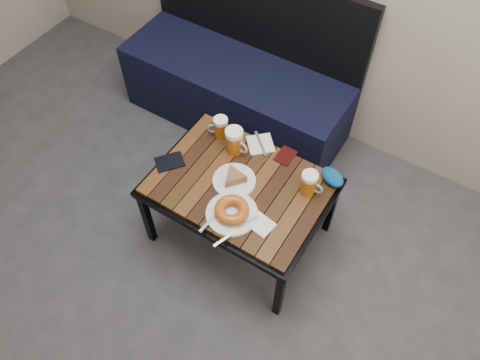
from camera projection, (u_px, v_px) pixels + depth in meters
The scene contains 12 objects.
bench at pixel (238, 86), 2.89m from camera, with size 1.40×0.50×0.95m.
cafe_table at pixel (240, 189), 2.25m from camera, with size 0.84×0.62×0.47m.
beer_mug_left at pixel (220, 127), 2.35m from camera, with size 0.11×0.09×0.12m.
beer_mug_centre at pixel (235, 141), 2.28m from camera, with size 0.13×0.09×0.14m.
beer_mug_right at pixel (309, 183), 2.14m from camera, with size 0.11×0.08×0.12m.
plate_pie at pixel (234, 179), 2.20m from camera, with size 0.21×0.21×0.06m.
plate_bagel at pixel (232, 212), 2.09m from camera, with size 0.24×0.30×0.07m.
napkin_left at pixel (260, 144), 2.35m from camera, with size 0.18×0.18×0.01m.
napkin_right at pixel (261, 224), 2.08m from camera, with size 0.13×0.11×0.01m.
passport_navy at pixel (170, 162), 2.29m from camera, with size 0.10×0.14×0.01m, color black.
passport_burgundy at pixel (285, 156), 2.31m from camera, with size 0.08×0.11×0.01m, color black.
knit_pouch at pixel (332, 177), 2.20m from camera, with size 0.13×0.08×0.06m, color navy.
Camera 1 is at (0.91, -0.07, 2.27)m, focal length 35.00 mm.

